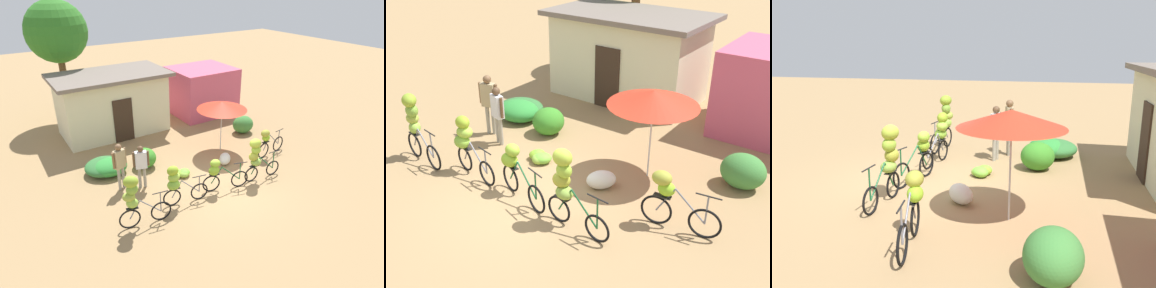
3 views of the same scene
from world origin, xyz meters
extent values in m
plane|color=#9C7B51|center=(0.00, 0.00, 0.00)|extent=(60.00, 60.00, 0.00)
cube|color=beige|center=(-1.50, 6.78, 1.36)|extent=(4.77, 2.58, 2.71)
cube|color=#72665B|center=(-1.50, 6.78, 2.79)|extent=(5.27, 3.08, 0.16)
cube|color=#332319|center=(-1.50, 5.47, 1.00)|extent=(0.90, 0.06, 2.00)
cube|color=#CB506E|center=(3.54, 6.70, 1.24)|extent=(3.20, 2.80, 2.48)
cylinder|color=brown|center=(-2.91, 9.60, 1.79)|extent=(0.34, 0.34, 3.58)
sphere|color=#2B6F20|center=(-2.91, 9.60, 4.47)|extent=(2.95, 2.95, 2.95)
ellipsoid|color=#327035|center=(-3.27, 3.24, 0.27)|extent=(1.48, 1.42, 0.53)
ellipsoid|color=#308B37|center=(-3.12, 3.02, 0.30)|extent=(1.34, 1.13, 0.60)
ellipsoid|color=#388625|center=(-1.75, 2.81, 0.39)|extent=(0.91, 0.94, 0.79)
ellipsoid|color=#3C7C36|center=(3.69, 3.28, 0.42)|extent=(1.04, 0.89, 0.83)
cylinder|color=beige|center=(1.69, 2.42, 1.07)|extent=(0.04, 0.04, 2.14)
cone|color=red|center=(1.69, 2.42, 2.04)|extent=(2.11, 2.11, 0.35)
torus|color=black|center=(-2.74, -0.45, 0.33)|extent=(0.67, 0.15, 0.67)
torus|color=black|center=(-3.70, -0.30, 0.33)|extent=(0.67, 0.15, 0.67)
cylinder|color=slate|center=(-3.53, -0.33, 0.62)|extent=(0.37, 0.09, 0.59)
cylinder|color=slate|center=(-3.05, -0.41, 0.62)|extent=(0.66, 0.14, 0.60)
cylinder|color=black|center=(-2.74, -0.45, 1.02)|extent=(0.50, 0.11, 0.03)
cylinder|color=slate|center=(-2.74, -0.45, 0.68)|extent=(0.04, 0.04, 0.68)
cube|color=black|center=(-3.61, -0.32, 0.70)|extent=(0.38, 0.19, 0.02)
ellipsoid|color=#90BB41|center=(-3.58, -0.29, 0.86)|extent=(0.45, 0.42, 0.31)
ellipsoid|color=#97AB3B|center=(-3.66, -0.26, 1.09)|extent=(0.45, 0.40, 0.28)
ellipsoid|color=#77A436|center=(-3.56, -0.31, 1.34)|extent=(0.38, 0.32, 0.33)
ellipsoid|color=#89A82B|center=(-3.58, -0.32, 1.61)|extent=(0.55, 0.51, 0.34)
torus|color=black|center=(-1.14, -0.18, 0.31)|extent=(0.62, 0.16, 0.63)
torus|color=black|center=(-2.10, -0.01, 0.31)|extent=(0.62, 0.16, 0.63)
cylinder|color=slate|center=(-1.93, -0.04, 0.60)|extent=(0.37, 0.10, 0.60)
cylinder|color=slate|center=(-1.45, -0.13, 0.60)|extent=(0.65, 0.15, 0.60)
cylinder|color=black|center=(-1.14, -0.18, 0.91)|extent=(0.50, 0.12, 0.03)
cylinder|color=slate|center=(-1.14, -0.18, 0.61)|extent=(0.04, 0.04, 0.60)
cube|color=black|center=(-2.00, -0.03, 0.66)|extent=(0.38, 0.20, 0.02)
ellipsoid|color=#7FB234|center=(-2.05, -0.06, 0.83)|extent=(0.47, 0.39, 0.32)
ellipsoid|color=#95BF3B|center=(-2.00, 0.00, 1.07)|extent=(0.45, 0.38, 0.29)
ellipsoid|color=#88A925|center=(-2.04, 0.01, 1.32)|extent=(0.41, 0.35, 0.31)
torus|color=black|center=(0.49, -0.32, 0.32)|extent=(0.64, 0.23, 0.65)
torus|color=black|center=(-0.53, -0.02, 0.32)|extent=(0.64, 0.23, 0.65)
cylinder|color=#19592D|center=(-0.35, -0.07, 0.62)|extent=(0.40, 0.15, 0.62)
cylinder|color=#19592D|center=(0.16, -0.22, 0.62)|extent=(0.70, 0.23, 0.63)
cylinder|color=black|center=(0.49, -0.32, 0.98)|extent=(0.49, 0.17, 0.03)
cylinder|color=#19592D|center=(0.49, -0.32, 0.65)|extent=(0.04, 0.04, 0.66)
cube|color=black|center=(-0.43, -0.05, 0.68)|extent=(0.38, 0.23, 0.02)
ellipsoid|color=#83AD28|center=(-0.47, -0.07, 0.86)|extent=(0.40, 0.32, 0.34)
ellipsoid|color=#89B430|center=(-0.40, -0.03, 1.10)|extent=(0.41, 0.35, 0.29)
torus|color=black|center=(2.08, -0.36, 0.30)|extent=(0.61, 0.09, 0.60)
torus|color=black|center=(1.08, -0.28, 0.30)|extent=(0.61, 0.09, 0.60)
cylinder|color=#19592D|center=(1.26, -0.30, 0.61)|extent=(0.38, 0.06, 0.64)
cylinder|color=#19592D|center=(1.75, -0.33, 0.61)|extent=(0.67, 0.09, 0.64)
cylinder|color=black|center=(2.08, -0.36, 0.99)|extent=(0.50, 0.07, 0.03)
cylinder|color=#19592D|center=(2.08, -0.36, 0.65)|extent=(0.04, 0.04, 0.69)
cube|color=black|center=(1.18, -0.29, 0.63)|extent=(0.37, 0.17, 0.02)
ellipsoid|color=#85AA3F|center=(1.25, -0.30, 0.78)|extent=(0.47, 0.41, 0.27)
ellipsoid|color=#9DA22F|center=(1.14, -0.26, 1.02)|extent=(0.41, 0.34, 0.32)
ellipsoid|color=#91B934|center=(1.22, -0.27, 1.27)|extent=(0.41, 0.36, 0.31)
ellipsoid|color=#9DB432|center=(1.18, -0.26, 1.54)|extent=(0.49, 0.42, 0.34)
torus|color=black|center=(3.71, 0.98, 0.33)|extent=(0.67, 0.14, 0.67)
torus|color=black|center=(2.73, 0.84, 0.33)|extent=(0.67, 0.14, 0.67)
cylinder|color=slate|center=(2.90, 0.86, 0.64)|extent=(0.38, 0.09, 0.63)
cylinder|color=slate|center=(3.39, 0.93, 0.64)|extent=(0.67, 0.13, 0.63)
cylinder|color=black|center=(3.71, 0.98, 0.97)|extent=(0.50, 0.10, 0.03)
cylinder|color=slate|center=(3.71, 0.98, 0.65)|extent=(0.04, 0.04, 0.64)
cube|color=black|center=(2.83, 0.85, 0.70)|extent=(0.38, 0.19, 0.02)
ellipsoid|color=#8CC427|center=(2.88, 0.91, 0.86)|extent=(0.38, 0.31, 0.30)
ellipsoid|color=#9C9E33|center=(2.78, 0.86, 1.10)|extent=(0.44, 0.37, 0.29)
ellipsoid|color=#81B22A|center=(-1.01, 1.46, 0.13)|extent=(0.58, 0.55, 0.25)
ellipsoid|color=#8EBE40|center=(-0.86, 1.31, 0.12)|extent=(0.52, 0.51, 0.24)
ellipsoid|color=#78C234|center=(-1.00, 1.47, 0.13)|extent=(0.32, 0.38, 0.27)
ellipsoid|color=#72BF3A|center=(-0.79, 1.38, 0.14)|extent=(0.64, 0.63, 0.27)
ellipsoid|color=silver|center=(1.08, 1.30, 0.22)|extent=(0.80, 0.81, 0.44)
cylinder|color=gray|center=(-3.02, 1.88, 0.43)|extent=(0.11, 0.11, 0.85)
cylinder|color=gray|center=(-3.19, 1.82, 0.43)|extent=(0.11, 0.11, 0.85)
cube|color=tan|center=(-3.11, 1.85, 1.19)|extent=(0.44, 0.31, 0.68)
cylinder|color=brown|center=(-2.87, 1.93, 1.23)|extent=(0.08, 0.08, 0.61)
cylinder|color=brown|center=(-3.35, 1.78, 1.23)|extent=(0.08, 0.08, 0.61)
sphere|color=brown|center=(-3.11, 1.85, 1.65)|extent=(0.23, 0.23, 0.23)
cylinder|color=gray|center=(-2.36, 1.50, 0.40)|extent=(0.11, 0.11, 0.80)
cylinder|color=gray|center=(-2.53, 1.56, 0.40)|extent=(0.11, 0.11, 0.80)
cube|color=silver|center=(-2.45, 1.53, 1.12)|extent=(0.44, 0.31, 0.63)
cylinder|color=brown|center=(-2.21, 1.46, 1.15)|extent=(0.08, 0.08, 0.57)
cylinder|color=brown|center=(-2.68, 1.61, 1.15)|extent=(0.08, 0.08, 0.57)
sphere|color=brown|center=(-2.45, 1.53, 1.54)|extent=(0.22, 0.22, 0.22)
camera|label=1|loc=(-6.41, -8.02, 6.81)|focal=31.43mm
camera|label=2|loc=(5.92, -6.21, 5.75)|focal=42.25mm
camera|label=3|loc=(9.01, 3.18, 3.36)|focal=37.09mm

